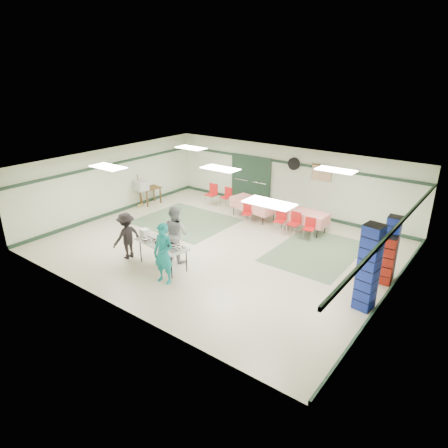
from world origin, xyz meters
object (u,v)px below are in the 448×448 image
Objects in this scene: chair_b at (280,218)px; chair_loose_b at (212,192)px; dining_table_a at (304,216)px; chair_loose_a at (227,195)px; chair_c at (310,226)px; printer_table at (150,190)px; crate_stack_red at (386,259)px; serving_table at (162,245)px; chair_a at (294,221)px; office_printer at (141,185)px; volunteer_grey at (175,233)px; volunteer_dark at (127,236)px; broom at (140,190)px; crate_stack_blue_a at (390,248)px; crate_stack_blue_b at (369,268)px; dining_table_b at (253,204)px; chair_d at (247,211)px; volunteer_teal at (163,254)px.

chair_loose_b reaches higher than chair_b.
chair_loose_a is at bearing 176.54° from dining_table_a.
chair_c is at bearing -10.15° from chair_loose_b.
chair_c is 0.85× the size of printer_table.
crate_stack_red reaches higher than printer_table.
chair_c is (2.59, 4.59, -0.24)m from serving_table.
chair_a is 6.80m from office_printer.
office_printer is at bearing 178.40° from chair_b.
dining_table_a is at bearing -110.52° from volunteer_grey.
chair_loose_a is (-1.79, 5.65, -0.20)m from serving_table.
crate_stack_red is 1.53× the size of printer_table.
volunteer_grey is 1.18× the size of volunteer_dark.
volunteer_grey is at bearing 126.50° from volunteer_dark.
chair_c is 7.46m from broom.
chair_a is at bearing -11.98° from chair_b.
chair_c is 3.29m from crate_stack_blue_a.
serving_table is 5.28m from chair_c.
crate_stack_blue_b reaches higher than chair_b.
volunteer_dark is 5.56m from chair_b.
chair_a is 4.53m from chair_loose_b.
chair_c is 4.41m from crate_stack_blue_b.
volunteer_grey is 5.35m from chair_loose_a.
crate_stack_blue_b is 10.60m from printer_table.
serving_table is at bearing -35.13° from printer_table.
dining_table_b is 6.03m from crate_stack_blue_a.
chair_c is at bearing 144.88° from volunteer_dark.
dining_table_a is 0.87m from chair_b.
chair_c is 2.62m from chair_d.
chair_d is (-1.45, -0.01, -0.03)m from chair_b.
broom is at bearing -26.27° from volunteer_grey.
office_printer reaches higher than chair_b.
volunteer_grey is 5.44m from office_printer.
volunteer_dark is at bearing -118.72° from dining_table_a.
chair_a is 3.85m from crate_stack_blue_a.
chair_c reaches higher than printer_table.
chair_c is 0.54× the size of broom.
crate_stack_blue_a reaches higher than crate_stack_red.
chair_d is 0.92× the size of chair_loose_a.
volunteer_grey is 1.91× the size of chair_loose_b.
chair_loose_a is at bearing -171.47° from volunteer_dark.
crate_stack_red reaches higher than dining_table_a.
chair_loose_b is at bearing 39.56° from printer_table.
dining_table_a is 1.95× the size of chair_loose_b.
dining_table_b is at bearing 162.56° from crate_stack_blue_a.
volunteer_teal is 1.89× the size of printer_table.
chair_a is 1.01× the size of chair_loose_a.
dining_table_a is at bearing 28.90° from chair_b.
volunteer_dark reaches higher than office_printer.
volunteer_grey is 2.16× the size of chair_b.
dining_table_b is 1.74m from chair_loose_a.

